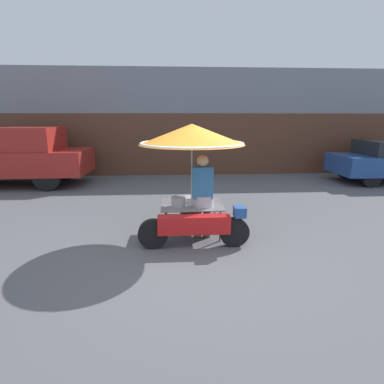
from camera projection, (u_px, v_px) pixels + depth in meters
The scene contains 5 objects.
ground_plane at pixel (200, 253), 5.12m from camera, with size 36.00×36.00×0.00m, color #56565B.
shopfront_building at pixel (183, 123), 12.61m from camera, with size 28.00×2.06×4.09m.
vendor_motorcycle_cart at pixel (192, 148), 5.51m from camera, with size 1.98×1.97×2.15m.
vendor_person at pixel (202, 193), 5.60m from camera, with size 0.38×0.22×1.59m.
pickup_truck at pixel (10, 157), 9.94m from camera, with size 5.35×1.90×1.95m.
Camera 1 is at (-0.43, -4.69, 2.26)m, focal length 28.00 mm.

